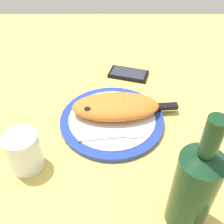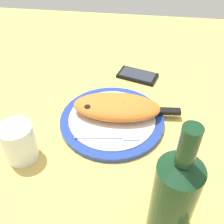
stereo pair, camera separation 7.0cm
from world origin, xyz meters
TOP-DOWN VIEW (x-y plane):
  - ground_plane at (0.00, 0.00)cm, footprint 150.00×150.00cm
  - plate at (0.00, 0.00)cm, footprint 27.93×27.93cm
  - calzone at (0.97, 1.92)cm, footprint 23.74×12.12cm
  - fork at (1.27, -7.14)cm, footprint 16.12×3.53cm
  - knife at (9.72, 3.41)cm, footprint 24.60×3.94cm
  - smartphone at (5.48, 22.60)cm, footprint 14.06×10.04cm
  - water_glass at (-19.41, -14.36)cm, footprint 7.61×7.61cm
  - wine_bottle at (14.07, -26.97)cm, footprint 7.53×7.53cm

SIDE VIEW (x-z plane):
  - ground_plane at x=0.00cm, z-range -3.00..0.00cm
  - smartphone at x=5.48cm, z-range -0.02..1.14cm
  - plate at x=0.00cm, z-range -0.04..1.61cm
  - fork at x=1.27cm, z-range 1.65..2.05cm
  - knife at x=9.72cm, z-range 1.55..2.75cm
  - calzone at x=0.97cm, z-range 1.66..6.23cm
  - water_glass at x=-19.41cm, z-range -0.66..8.88cm
  - wine_bottle at x=14.07cm, z-range -2.80..23.62cm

